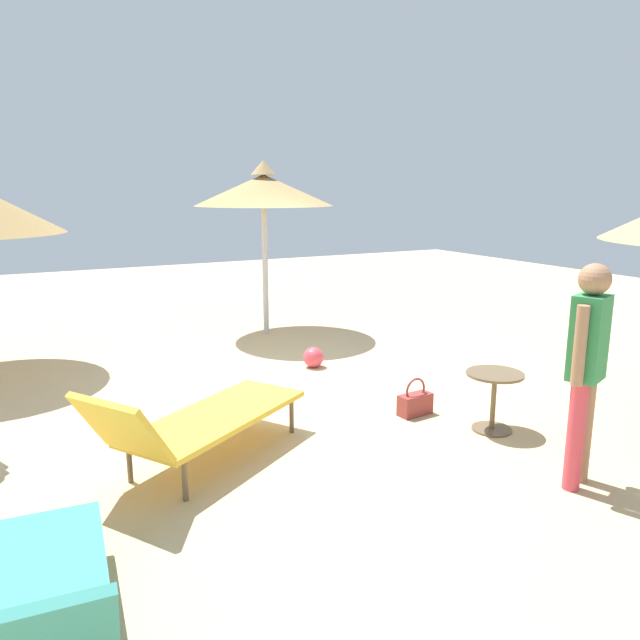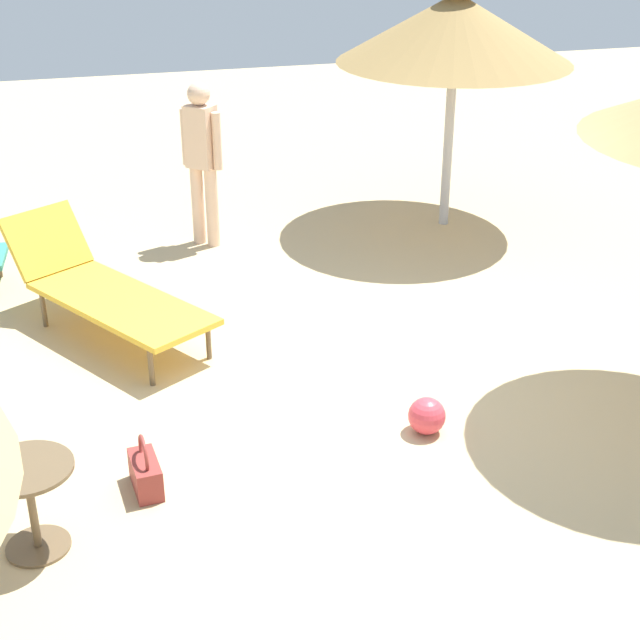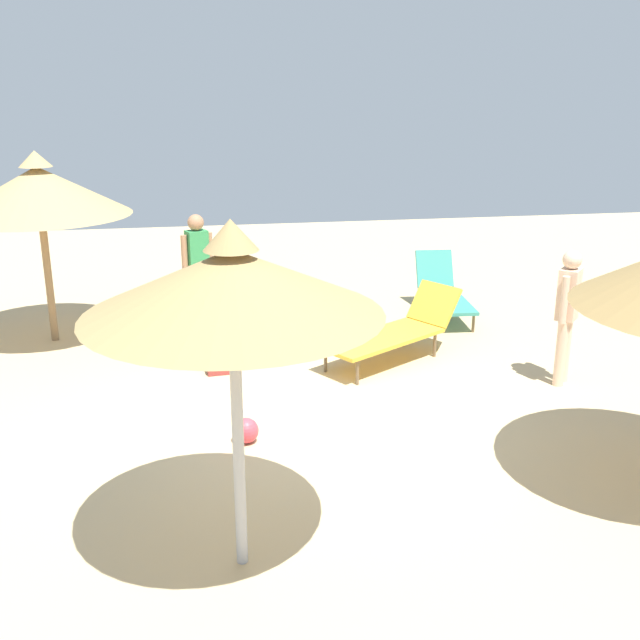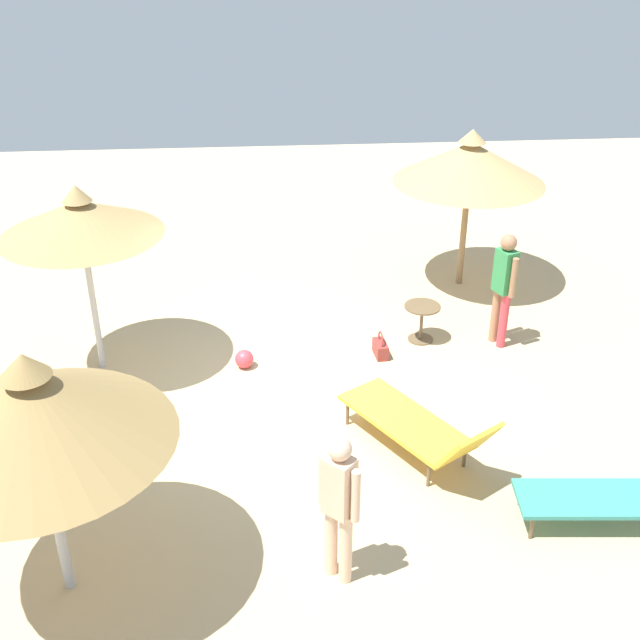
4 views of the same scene
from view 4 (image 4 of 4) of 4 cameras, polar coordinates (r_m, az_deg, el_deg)
ground at (r=10.71m, az=-3.07°, el=-5.73°), size 24.00×24.00×0.10m
parasol_umbrella_edge at (r=10.73m, az=-17.15°, el=7.12°), size 2.16×2.16×2.73m
parasol_umbrella_front at (r=13.13m, az=10.93°, el=11.25°), size 2.49×2.49×2.72m
parasol_umbrella_far_left at (r=7.16m, az=-20.26°, el=-6.15°), size 2.44×2.44×2.67m
lounge_chair_far_right at (r=9.44m, az=7.27°, el=-7.72°), size 2.16×1.72×0.90m
lounge_chair_back at (r=9.04m, az=20.53°, el=-11.75°), size 0.75×1.83×0.91m
person_standing_center at (r=7.54m, az=1.40°, el=-13.09°), size 0.35×0.37×1.70m
person_standing_near_left at (r=11.68m, az=13.30°, el=2.71°), size 0.46×0.31×1.77m
handbag at (r=11.50m, az=4.44°, el=-2.06°), size 0.38×0.20×0.40m
side_table_round at (r=11.85m, az=7.46°, el=0.24°), size 0.55×0.55×0.58m
beach_ball at (r=11.25m, az=-5.56°, el=-2.86°), size 0.27×0.27×0.27m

